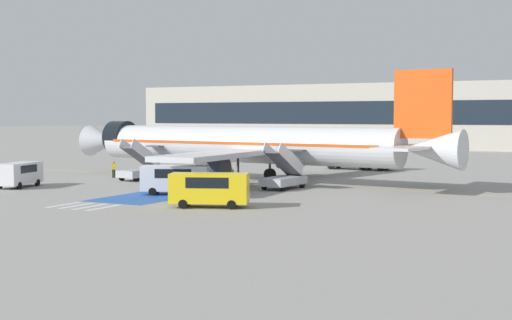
# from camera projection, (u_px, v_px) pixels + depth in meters

# --- Properties ---
(ground_plane) EXTENTS (600.00, 600.00, 0.00)m
(ground_plane) POSITION_uv_depth(u_px,v_px,m) (235.00, 181.00, 69.61)
(ground_plane) COLOR gray
(apron_leadline_yellow) EXTENTS (76.63, 7.15, 0.01)m
(apron_leadline_yellow) POSITION_uv_depth(u_px,v_px,m) (241.00, 181.00, 69.80)
(apron_leadline_yellow) COLOR gold
(apron_leadline_yellow) RESTS_ON ground_plane
(apron_stand_patch_blue) EXTENTS (5.70, 13.07, 0.01)m
(apron_stand_patch_blue) POSITION_uv_depth(u_px,v_px,m) (161.00, 195.00, 57.68)
(apron_stand_patch_blue) COLOR #2856A8
(apron_stand_patch_blue) RESTS_ON ground_plane
(apron_walkway_bar_0) EXTENTS (0.44, 3.60, 0.01)m
(apron_walkway_bar_0) POSITION_uv_depth(u_px,v_px,m) (64.00, 205.00, 51.11)
(apron_walkway_bar_0) COLOR silver
(apron_walkway_bar_0) RESTS_ON ground_plane
(apron_walkway_bar_1) EXTENTS (0.44, 3.60, 0.01)m
(apron_walkway_bar_1) POSITION_uv_depth(u_px,v_px,m) (77.00, 206.00, 50.56)
(apron_walkway_bar_1) COLOR silver
(apron_walkway_bar_1) RESTS_ON ground_plane
(apron_walkway_bar_2) EXTENTS (0.44, 3.60, 0.01)m
(apron_walkway_bar_2) POSITION_uv_depth(u_px,v_px,m) (90.00, 207.00, 50.02)
(apron_walkway_bar_2) COLOR silver
(apron_walkway_bar_2) RESTS_ON ground_plane
(apron_walkway_bar_3) EXTENTS (0.44, 3.60, 0.01)m
(apron_walkway_bar_3) POSITION_uv_depth(u_px,v_px,m) (104.00, 208.00, 49.47)
(apron_walkway_bar_3) COLOR silver
(apron_walkway_bar_3) RESTS_ON ground_plane
(airliner) EXTENTS (42.30, 33.10, 10.26)m
(airliner) POSITION_uv_depth(u_px,v_px,m) (246.00, 145.00, 69.23)
(airliner) COLOR silver
(airliner) RESTS_ON ground_plane
(boarding_stairs_forward) EXTENTS (2.62, 5.38, 4.18)m
(boarding_stairs_forward) POSITION_uv_depth(u_px,v_px,m) (141.00, 170.00, 70.92)
(boarding_stairs_forward) COLOR #ADB2BA
(boarding_stairs_forward) RESTS_ON ground_plane
(boarding_stairs_aft) EXTENTS (2.62, 5.38, 4.18)m
(boarding_stairs_aft) POSITION_uv_depth(u_px,v_px,m) (284.00, 177.00, 62.14)
(boarding_stairs_aft) COLOR #ADB2BA
(boarding_stairs_aft) RESTS_ON ground_plane
(fuel_tanker) EXTENTS (8.67, 2.71, 3.31)m
(fuel_tanker) POSITION_uv_depth(u_px,v_px,m) (360.00, 156.00, 84.48)
(fuel_tanker) COLOR #38383D
(fuel_tanker) RESTS_ON ground_plane
(service_van_0) EXTENTS (3.15, 5.23, 2.21)m
(service_van_0) POSITION_uv_depth(u_px,v_px,m) (19.00, 173.00, 63.46)
(service_van_0) COLOR silver
(service_van_0) RESTS_ON ground_plane
(service_van_1) EXTENTS (5.77, 3.80, 2.38)m
(service_van_1) POSITION_uv_depth(u_px,v_px,m) (209.00, 187.00, 49.53)
(service_van_1) COLOR yellow
(service_van_1) RESTS_ON ground_plane
(service_van_2) EXTENTS (5.69, 4.00, 2.34)m
(service_van_2) POSITION_uv_depth(u_px,v_px,m) (175.00, 177.00, 57.72)
(service_van_2) COLOR silver
(service_van_2) RESTS_ON ground_plane
(baggage_cart) EXTENTS (3.00, 2.53, 0.87)m
(baggage_cart) POSITION_uv_depth(u_px,v_px,m) (167.00, 182.00, 66.18)
(baggage_cart) COLOR gray
(baggage_cart) RESTS_ON ground_plane
(ground_crew_0) EXTENTS (0.48, 0.45, 1.72)m
(ground_crew_0) POSITION_uv_depth(u_px,v_px,m) (114.00, 168.00, 73.41)
(ground_crew_0) COLOR black
(ground_crew_0) RESTS_ON ground_plane
(ground_crew_1) EXTENTS (0.46, 0.47, 1.81)m
(ground_crew_1) POSITION_uv_depth(u_px,v_px,m) (200.00, 171.00, 68.29)
(ground_crew_1) COLOR #191E38
(ground_crew_1) RESTS_ON ground_plane
(ground_crew_2) EXTENTS (0.35, 0.48, 1.63)m
(ground_crew_2) POSITION_uv_depth(u_px,v_px,m) (232.00, 175.00, 65.70)
(ground_crew_2) COLOR #2D2D33
(ground_crew_2) RESTS_ON ground_plane
(terminal_building) EXTENTS (128.59, 12.10, 12.75)m
(terminal_building) POSITION_uv_depth(u_px,v_px,m) (436.00, 116.00, 137.90)
(terminal_building) COLOR #B2AD9E
(terminal_building) RESTS_ON ground_plane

